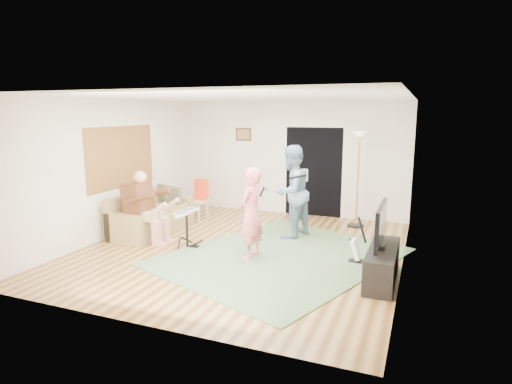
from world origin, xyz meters
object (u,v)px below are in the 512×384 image
(tv_cabinet, at_px, (382,265))
(guitar_spare, at_px, (356,249))
(singer, at_px, (251,213))
(television, at_px, (381,225))
(sofa, at_px, (149,218))
(guitarist, at_px, (291,192))
(drum_kit, at_px, (187,230))
(torchiere_lamp, at_px, (359,162))
(dining_chair, at_px, (198,205))

(tv_cabinet, bearing_deg, guitar_spare, 125.64)
(singer, height_order, television, singer)
(sofa, xyz_separation_m, television, (4.74, -0.99, 0.58))
(guitarist, xyz_separation_m, tv_cabinet, (1.91, -1.66, -0.66))
(sofa, height_order, drum_kit, sofa)
(guitar_spare, bearing_deg, singer, -165.95)
(drum_kit, bearing_deg, guitar_spare, 6.01)
(torchiere_lamp, height_order, television, torchiere_lamp)
(drum_kit, xyz_separation_m, torchiere_lamp, (2.68, 2.60, 1.09))
(dining_chair, xyz_separation_m, tv_cabinet, (4.33, -2.24, -0.08))
(sofa, distance_m, tv_cabinet, 4.89)
(dining_chair, bearing_deg, television, -18.57)
(sofa, distance_m, guitar_spare, 4.33)
(tv_cabinet, bearing_deg, sofa, 168.28)
(tv_cabinet, xyz_separation_m, television, (-0.05, 0.00, 0.60))
(torchiere_lamp, bearing_deg, guitar_spare, -81.29)
(guitar_spare, xyz_separation_m, tv_cabinet, (0.48, -0.66, 0.03))
(drum_kit, distance_m, television, 3.51)
(sofa, height_order, guitarist, guitarist)
(singer, relative_size, television, 1.40)
(guitar_spare, height_order, dining_chair, dining_chair)
(television, bearing_deg, sofa, 168.16)
(torchiere_lamp, xyz_separation_m, dining_chair, (-3.51, -0.70, -1.07))
(tv_cabinet, bearing_deg, television, 180.00)
(guitarist, bearing_deg, guitar_spare, 75.41)
(singer, xyz_separation_m, guitar_spare, (1.71, 0.43, -0.55))
(torchiere_lamp, distance_m, tv_cabinet, 3.27)
(drum_kit, distance_m, guitar_spare, 3.04)
(sofa, distance_m, singer, 2.76)
(torchiere_lamp, distance_m, dining_chair, 3.74)
(sofa, bearing_deg, singer, -16.24)
(guitar_spare, bearing_deg, tv_cabinet, -54.36)
(dining_chair, bearing_deg, singer, -33.99)
(singer, bearing_deg, drum_kit, -88.07)
(dining_chair, distance_m, tv_cabinet, 4.88)
(guitar_spare, bearing_deg, dining_chair, 157.72)
(guitarist, distance_m, tv_cabinet, 2.62)
(sofa, relative_size, guitarist, 1.10)
(singer, xyz_separation_m, television, (2.13, -0.24, 0.07))
(singer, xyz_separation_m, dining_chair, (-2.15, 2.01, -0.45))
(guitarist, xyz_separation_m, dining_chair, (-2.42, 0.58, -0.58))
(dining_chair, height_order, television, television)
(singer, relative_size, guitar_spare, 1.99)
(torchiere_lamp, bearing_deg, sofa, -153.80)
(sofa, relative_size, dining_chair, 2.18)
(sofa, xyz_separation_m, singer, (2.61, -0.76, 0.51))
(singer, xyz_separation_m, guitarist, (0.27, 1.42, 0.14))
(singer, height_order, torchiere_lamp, torchiere_lamp)
(singer, relative_size, tv_cabinet, 1.11)
(tv_cabinet, relative_size, television, 1.26)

